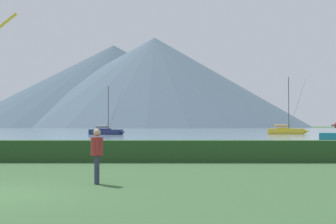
# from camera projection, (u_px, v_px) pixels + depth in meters

# --- Properties ---
(harbor_water) EXTENTS (320.00, 246.00, 0.00)m
(harbor_water) POSITION_uv_depth(u_px,v_px,m) (157.00, 131.00, 149.18)
(harbor_water) COLOR gray
(harbor_water) RESTS_ON ground_plane
(hedge_line) EXTENTS (80.00, 1.20, 1.03)m
(hedge_line) POSITION_uv_depth(u_px,v_px,m) (73.00, 151.00, 23.24)
(hedge_line) COLOR #284C23
(hedge_line) RESTS_ON ground_plane
(sailboat_slip_3) EXTENTS (7.88, 3.54, 10.85)m
(sailboat_slip_3) POSITION_uv_depth(u_px,v_px,m) (286.00, 131.00, 91.59)
(sailboat_slip_3) COLOR gold
(sailboat_slip_3) RESTS_ON harbor_water
(sailboat_slip_4) EXTENTS (6.93, 3.93, 8.68)m
(sailboat_slip_4) POSITION_uv_depth(u_px,v_px,m) (106.00, 131.00, 87.23)
(sailboat_slip_4) COLOR navy
(sailboat_slip_4) RESTS_ON harbor_water
(person_standing_walker) EXTENTS (0.36, 0.56, 1.65)m
(person_standing_walker) POSITION_uv_depth(u_px,v_px,m) (97.00, 151.00, 14.46)
(person_standing_walker) COLOR #2D3347
(person_standing_walker) RESTS_ON ground_plane
(distant_hill_west_ridge) EXTENTS (229.56, 229.56, 62.56)m
(distant_hill_west_ridge) POSITION_uv_depth(u_px,v_px,m) (113.00, 86.00, 369.18)
(distant_hill_west_ridge) COLOR #425666
(distant_hill_west_ridge) RESTS_ON ground_plane
(distant_hill_central_peak) EXTENTS (219.89, 219.89, 64.92)m
(distant_hill_central_peak) POSITION_uv_depth(u_px,v_px,m) (154.00, 82.00, 349.14)
(distant_hill_central_peak) COLOR #4C6070
(distant_hill_central_peak) RESTS_ON ground_plane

